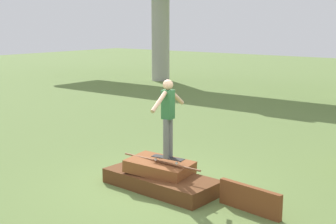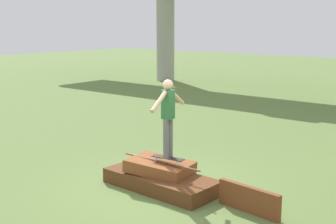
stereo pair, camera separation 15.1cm
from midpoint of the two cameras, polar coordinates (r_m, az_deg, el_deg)
name	(u,v)px [view 1 (the left image)]	position (r m, az deg, el deg)	size (l,w,h in m)	color
ground_plane	(161,189)	(10.36, -1.30, -9.31)	(80.00, 80.00, 0.00)	olive
scrap_pile	(161,177)	(10.31, -1.34, -7.98)	(2.62, 1.25, 0.63)	#5B3319
scrap_plank_loose	(250,199)	(9.21, 9.45, -10.41)	(1.37, 0.28, 0.51)	brown
skateboard	(168,158)	(10.10, -0.43, -5.65)	(0.76, 0.28, 0.09)	black
skater	(168,113)	(9.86, -0.44, -0.07)	(0.24, 1.27, 1.69)	slate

